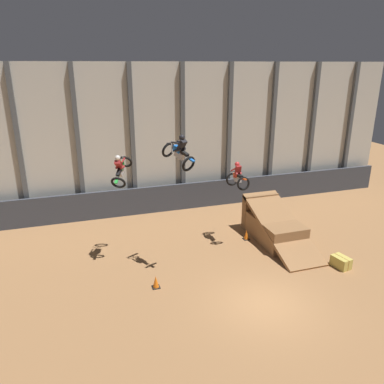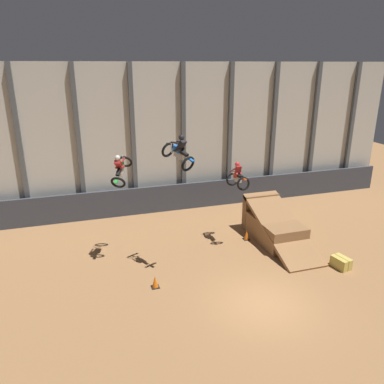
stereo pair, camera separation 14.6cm
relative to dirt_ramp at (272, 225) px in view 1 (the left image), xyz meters
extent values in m
plane|color=#996B42|center=(-3.47, -5.60, -0.78)|extent=(60.00, 60.00, 0.00)
cube|color=beige|center=(-3.47, 6.70, 4.11)|extent=(32.00, 0.12, 9.77)
cube|color=#4C5156|center=(-13.60, 6.50, 4.11)|extent=(0.28, 0.28, 9.77)
cube|color=#4C5156|center=(-10.22, 6.50, 4.11)|extent=(0.28, 0.28, 9.77)
cube|color=#4C5156|center=(-6.85, 6.50, 4.11)|extent=(0.28, 0.28, 9.77)
cube|color=#4C5156|center=(-3.47, 6.50, 4.11)|extent=(0.28, 0.28, 9.77)
cube|color=#4C5156|center=(-0.09, 6.50, 4.11)|extent=(0.28, 0.28, 9.77)
cube|color=#4C5156|center=(3.29, 6.50, 4.11)|extent=(0.28, 0.28, 9.77)
cube|color=#4C5156|center=(6.67, 6.50, 4.11)|extent=(0.28, 0.28, 9.77)
cube|color=#4C5156|center=(10.04, 6.50, 4.11)|extent=(0.28, 0.28, 9.77)
cube|color=#383D47|center=(-3.47, 5.97, 0.15)|extent=(31.36, 0.20, 1.85)
cube|color=olive|center=(0.00, -0.11, -0.13)|extent=(2.16, 3.93, 1.28)
cube|color=olive|center=(0.00, 1.60, 0.29)|extent=(2.20, 0.50, 2.14)
cube|color=#996B42|center=(0.00, -0.96, 0.29)|extent=(2.20, 5.68, 2.33)
torus|color=black|center=(-8.13, 0.88, 4.21)|extent=(0.86, 0.74, 0.68)
torus|color=black|center=(-8.65, -0.20, 3.49)|extent=(0.86, 0.74, 0.68)
cube|color=#B7B7BC|center=(-8.44, 0.24, 3.93)|extent=(0.42, 0.61, 0.51)
cube|color=green|center=(-8.42, 0.28, 4.19)|extent=(0.40, 0.54, 0.43)
cube|color=black|center=(-8.57, -0.04, 4.00)|extent=(0.38, 0.56, 0.39)
cube|color=green|center=(-8.75, -0.40, 3.66)|extent=(0.27, 0.37, 0.24)
cylinder|color=#B7B7BC|center=(-8.25, 0.63, 4.33)|extent=(0.11, 0.15, 0.55)
cylinder|color=black|center=(-8.32, 0.48, 4.51)|extent=(0.39, 0.57, 0.04)
cube|color=maroon|center=(-8.56, -0.01, 4.34)|extent=(0.47, 0.57, 0.46)
sphere|color=silver|center=(-8.59, -0.09, 4.67)|extent=(0.39, 0.43, 0.36)
cylinder|color=maroon|center=(-8.59, 0.21, 4.15)|extent=(0.28, 0.43, 0.14)
cylinder|color=maroon|center=(-8.37, 0.10, 4.15)|extent=(0.28, 0.43, 0.14)
cylinder|color=maroon|center=(-8.62, 0.23, 4.48)|extent=(0.30, 0.51, 0.18)
cylinder|color=maroon|center=(-8.33, 0.09, 4.48)|extent=(0.30, 0.51, 0.18)
torus|color=black|center=(-6.38, -1.07, 5.11)|extent=(0.80, 0.61, 0.73)
torus|color=black|center=(-5.79, -2.27, 4.70)|extent=(0.80, 0.61, 0.73)
cube|color=#B7B7BC|center=(-6.05, -1.74, 5.01)|extent=(0.42, 0.60, 0.42)
cube|color=blue|center=(-6.09, -1.65, 5.25)|extent=(0.40, 0.53, 0.36)
cube|color=black|center=(-5.92, -2.00, 5.15)|extent=(0.40, 0.58, 0.28)
cube|color=blue|center=(-5.71, -2.42, 4.92)|extent=(0.29, 0.39, 0.16)
cylinder|color=#B7B7BC|center=(-6.28, -1.29, 5.29)|extent=(0.10, 0.12, 0.55)
cylinder|color=black|center=(-6.23, -1.38, 5.50)|extent=(0.66, 0.15, 0.04)
cube|color=black|center=(-5.97, -1.90, 5.47)|extent=(0.44, 0.51, 0.51)
sphere|color=black|center=(-5.97, -1.90, 5.81)|extent=(0.38, 0.41, 0.32)
cylinder|color=black|center=(-6.14, -1.83, 5.24)|extent=(0.29, 0.44, 0.23)
cylinder|color=black|center=(-5.92, -1.73, 5.24)|extent=(0.29, 0.44, 0.23)
cylinder|color=black|center=(-6.21, -1.77, 5.56)|extent=(0.31, 0.50, 0.11)
cylinder|color=black|center=(-5.93, -1.63, 5.56)|extent=(0.31, 0.50, 0.11)
torus|color=black|center=(-2.28, 0.84, 2.76)|extent=(0.73, 0.21, 0.74)
torus|color=black|center=(-2.25, -0.55, 2.92)|extent=(0.73, 0.21, 0.74)
cube|color=#B7B7BC|center=(-2.27, 0.11, 2.96)|extent=(0.19, 0.55, 0.34)
cube|color=#E54C19|center=(-2.27, 0.30, 3.14)|extent=(0.21, 0.47, 0.29)
cube|color=black|center=(-2.26, -0.09, 3.21)|extent=(0.17, 0.57, 0.18)
cube|color=#E54C19|center=(-2.25, -0.62, 3.19)|extent=(0.15, 0.37, 0.10)
cylinder|color=#B7B7BC|center=(-2.28, 0.69, 3.02)|extent=(0.06, 0.31, 0.51)
cylinder|color=black|center=(-2.28, 0.68, 3.26)|extent=(0.66, 0.13, 0.04)
cube|color=maroon|center=(-2.27, 0.14, 3.46)|extent=(0.29, 0.28, 0.53)
sphere|color=red|center=(-2.27, 0.28, 3.77)|extent=(0.27, 0.29, 0.29)
cylinder|color=maroon|center=(-2.39, 0.17, 3.20)|extent=(0.12, 0.39, 0.36)
cylinder|color=maroon|center=(-2.15, 0.17, 3.20)|extent=(0.12, 0.39, 0.36)
cylinder|color=maroon|center=(-2.43, 0.38, 3.46)|extent=(0.09, 0.50, 0.31)
cylinder|color=maroon|center=(-2.11, 0.38, 3.46)|extent=(0.09, 0.50, 0.31)
cube|color=black|center=(-1.51, 0.26, -0.76)|extent=(0.36, 0.36, 0.03)
cone|color=orange|center=(-1.51, 0.26, -0.47)|extent=(0.28, 0.28, 0.55)
cube|color=black|center=(-7.58, -2.98, -0.76)|extent=(0.36, 0.36, 0.03)
cone|color=orange|center=(-7.58, -2.98, -0.47)|extent=(0.28, 0.28, 0.55)
cube|color=#CCB751|center=(1.61, -4.04, -0.50)|extent=(0.76, 0.99, 0.56)
cube|color=#996623|center=(1.61, -4.04, -0.50)|extent=(0.21, 0.90, 0.57)
camera|label=1|loc=(-10.50, -17.44, 8.86)|focal=35.00mm
camera|label=2|loc=(-10.36, -17.49, 8.86)|focal=35.00mm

